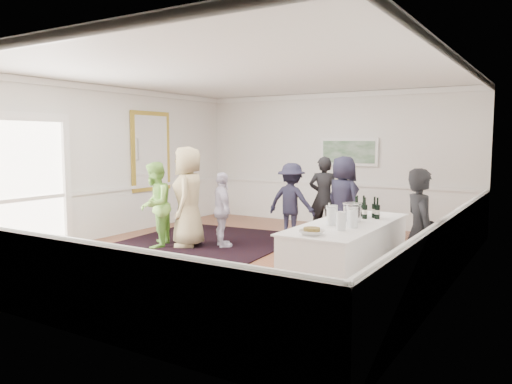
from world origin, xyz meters
The scene contains 23 objects.
floor centered at (0.00, 0.00, 0.00)m, with size 8.00×8.00×0.00m, color brown.
ceiling centered at (0.00, 0.00, 3.20)m, with size 7.00×8.00×0.02m, color white.
wall_left centered at (-3.50, 0.00, 1.60)m, with size 0.02×8.00×3.20m, color white.
wall_right centered at (3.50, 0.00, 1.60)m, with size 0.02×8.00×3.20m, color white.
wall_back centered at (0.00, 4.00, 1.60)m, with size 7.00×0.02×3.20m, color white.
wall_front centered at (0.00, -4.00, 1.60)m, with size 7.00×0.02×3.20m, color white.
wainscoting centered at (0.00, 0.00, 0.50)m, with size 7.00×8.00×1.00m, color white, non-canonical shape.
mirror centered at (-3.45, 1.30, 1.80)m, with size 0.05×1.25×1.85m.
doorway centered at (-3.45, -1.90, 1.42)m, with size 0.10×1.78×2.56m.
landscape_painting centered at (0.40, 3.95, 1.78)m, with size 1.44×0.06×0.66m.
area_rug centered at (-1.27, 0.18, 0.01)m, with size 3.18×4.17×0.02m, color black.
serving_table centered at (2.42, -1.27, 0.50)m, with size 0.93×2.44×0.99m.
bartender centered at (3.20, -0.70, 0.85)m, with size 0.62×0.41×1.70m, color black.
guest_tan centered at (-1.36, 0.08, 0.97)m, with size 0.95×0.62×1.94m, color tan.
guest_green centered at (-1.87, -0.30, 0.82)m, with size 0.80×0.62×1.65m, color #78B849.
guest_lilac centered at (-0.76, 0.37, 0.73)m, with size 0.85×0.35×1.45m, color silver.
guest_dark_a centered at (0.01, 1.77, 0.80)m, with size 1.03×0.59×1.59m, color #1F1E33.
guest_dark_b centered at (0.51, 2.28, 0.86)m, with size 0.63×0.41×1.72m, color black.
guest_navy centered at (1.09, 1.90, 0.87)m, with size 0.85×0.56×1.75m, color #1F1E33.
wine_bottles centered at (2.45, -0.72, 1.14)m, with size 0.40×0.28×0.31m.
juice_pitchers centered at (2.43, -1.54, 1.11)m, with size 0.49×0.63×0.24m.
ice_bucket centered at (2.42, -1.13, 1.10)m, with size 0.26×0.26×0.24m, color silver.
nut_bowl centered at (2.36, -2.25, 1.03)m, with size 0.28×0.28×0.07m.
Camera 1 is at (4.75, -7.37, 2.07)m, focal length 35.00 mm.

